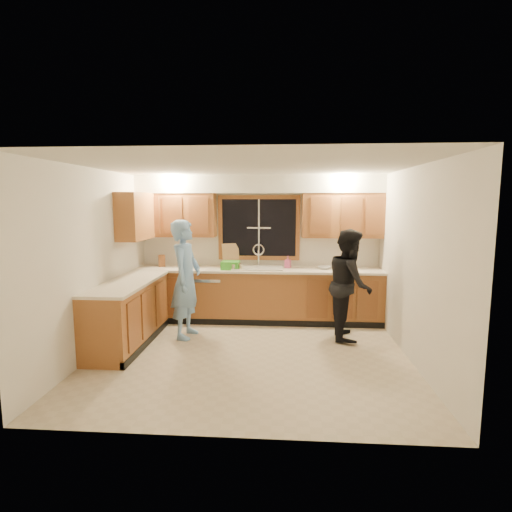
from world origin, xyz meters
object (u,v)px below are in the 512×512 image
(woman, at_px, (350,284))
(soap_bottle, at_px, (288,262))
(dish_crate, at_px, (230,265))
(sink, at_px, (258,272))
(knife_block, at_px, (162,261))
(stove, at_px, (112,325))
(man, at_px, (186,279))
(dishwasher, at_px, (209,297))
(bowl, at_px, (324,268))

(woman, distance_m, soap_bottle, 1.29)
(woman, height_order, dish_crate, woman)
(sink, height_order, knife_block, sink)
(stove, bearing_deg, dish_crate, 52.06)
(sink, relative_size, man, 0.48)
(stove, bearing_deg, sink, 45.39)
(dishwasher, xyz_separation_m, woman, (2.29, -0.75, 0.42))
(stove, height_order, soap_bottle, soap_bottle)
(sink, height_order, dish_crate, sink)
(dishwasher, relative_size, stove, 0.91)
(soap_bottle, relative_size, bowl, 0.95)
(man, bearing_deg, bowl, -60.44)
(sink, bearing_deg, dishwasher, -179.01)
(knife_block, bearing_deg, woman, -37.74)
(stove, distance_m, dish_crate, 2.25)
(man, bearing_deg, dish_crate, -29.00)
(dish_crate, relative_size, bowl, 1.34)
(sink, relative_size, woman, 0.52)
(sink, distance_m, knife_block, 1.72)
(dishwasher, bearing_deg, man, -101.37)
(sink, distance_m, woman, 1.63)
(woman, bearing_deg, knife_block, 78.18)
(knife_block, bearing_deg, dish_crate, -31.42)
(dishwasher, bearing_deg, bowl, 0.94)
(woman, relative_size, soap_bottle, 7.99)
(man, bearing_deg, soap_bottle, -50.03)
(sink, relative_size, knife_block, 4.19)
(dishwasher, distance_m, knife_block, 1.06)
(sink, distance_m, soap_bottle, 0.55)
(man, bearing_deg, knife_block, 40.91)
(dish_crate, relative_size, soap_bottle, 1.41)
(dishwasher, bearing_deg, sink, 0.99)
(soap_bottle, height_order, bowl, soap_bottle)
(stove, bearing_deg, woman, 18.07)
(sink, height_order, stove, sink)
(man, relative_size, dish_crate, 6.13)
(knife_block, bearing_deg, stove, -115.17)
(stove, relative_size, dish_crate, 3.08)
(dish_crate, bearing_deg, bowl, 4.40)
(woman, bearing_deg, dishwasher, 75.26)
(knife_block, height_order, soap_bottle, soap_bottle)
(bowl, bearing_deg, woman, -69.12)
(man, height_order, bowl, man)
(dishwasher, relative_size, woman, 0.49)
(woman, height_order, bowl, woman)
(woman, bearing_deg, bowl, 24.39)
(sink, relative_size, dishwasher, 1.05)
(soap_bottle, bearing_deg, knife_block, -179.39)
(dishwasher, xyz_separation_m, dish_crate, (0.39, -0.09, 0.58))
(sink, distance_m, stove, 2.60)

